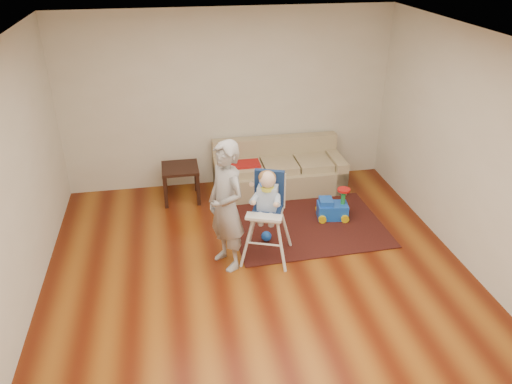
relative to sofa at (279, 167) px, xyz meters
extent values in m
plane|color=#531908|center=(-0.71, -2.30, -0.38)|extent=(5.50, 5.50, 0.00)
cube|color=beige|center=(-0.71, 0.45, 0.97)|extent=(5.00, 0.04, 2.70)
cube|color=beige|center=(-3.21, -2.30, 0.97)|extent=(0.04, 5.50, 2.70)
cube|color=beige|center=(1.79, -2.30, 0.97)|extent=(0.04, 5.50, 2.70)
cube|color=white|center=(-0.71, -2.30, 2.32)|extent=(5.00, 5.50, 0.04)
cube|color=#A21715|center=(-0.54, -0.04, 0.12)|extent=(0.45, 0.29, 0.04)
cube|color=black|center=(0.15, -1.16, -0.37)|extent=(2.10, 1.60, 0.02)
sphere|color=blue|center=(-0.48, -1.43, -0.30)|extent=(0.14, 0.14, 0.14)
cylinder|color=blue|center=(-0.61, -1.86, 0.67)|extent=(0.05, 0.12, 0.01)
imported|color=#9B9C9E|center=(-1.04, -1.82, 0.42)|extent=(0.60, 0.69, 1.60)
camera|label=1|loc=(-1.61, -6.82, 3.24)|focal=35.00mm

